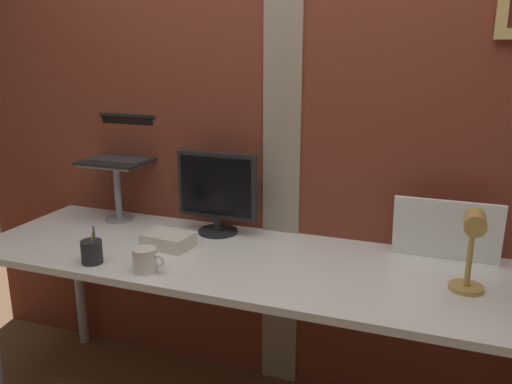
# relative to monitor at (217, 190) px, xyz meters

# --- Properties ---
(brick_wall_back) EXTENTS (3.44, 0.16, 2.66)m
(brick_wall_back) POSITION_rel_monitor_xyz_m (0.28, 0.18, 0.36)
(brick_wall_back) COLOR brown
(brick_wall_back) RESTS_ON ground_plane
(desk) EXTENTS (2.32, 0.71, 0.77)m
(desk) POSITION_rel_monitor_xyz_m (0.24, -0.24, -0.27)
(desk) COLOR white
(desk) RESTS_ON ground_plane
(monitor) EXTENTS (0.37, 0.18, 0.37)m
(monitor) POSITION_rel_monitor_xyz_m (0.00, 0.00, 0.00)
(monitor) COLOR black
(monitor) RESTS_ON desk
(laptop_stand) EXTENTS (0.28, 0.22, 0.29)m
(laptop_stand) POSITION_rel_monitor_xyz_m (-0.53, 0.00, -0.01)
(laptop_stand) COLOR gray
(laptop_stand) RESTS_ON desk
(laptop) EXTENTS (0.32, 0.27, 0.22)m
(laptop) POSITION_rel_monitor_xyz_m (-0.53, 0.07, 0.14)
(laptop) COLOR black
(laptop) RESTS_ON laptop_stand
(whiteboard_panel) EXTENTS (0.41, 0.05, 0.25)m
(whiteboard_panel) POSITION_rel_monitor_xyz_m (0.98, 0.02, -0.08)
(whiteboard_panel) COLOR white
(whiteboard_panel) RESTS_ON desk
(desk_lamp) EXTENTS (0.12, 0.20, 0.31)m
(desk_lamp) POSITION_rel_monitor_xyz_m (1.06, -0.29, -0.01)
(desk_lamp) COLOR tan
(desk_lamp) RESTS_ON desk
(pen_cup) EXTENTS (0.08, 0.08, 0.15)m
(pen_cup) POSITION_rel_monitor_xyz_m (-0.32, -0.49, -0.16)
(pen_cup) COLOR #262628
(pen_cup) RESTS_ON desk
(coffee_mug) EXTENTS (0.13, 0.09, 0.09)m
(coffee_mug) POSITION_rel_monitor_xyz_m (-0.07, -0.49, -0.16)
(coffee_mug) COLOR silver
(coffee_mug) RESTS_ON desk
(paper_clutter_stack) EXTENTS (0.21, 0.16, 0.06)m
(paper_clutter_stack) POSITION_rel_monitor_xyz_m (-0.12, -0.24, -0.17)
(paper_clutter_stack) COLOR silver
(paper_clutter_stack) RESTS_ON desk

